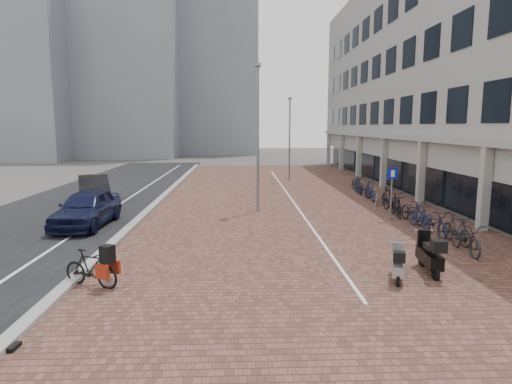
% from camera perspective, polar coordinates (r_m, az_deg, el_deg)
% --- Properties ---
extents(ground, '(140.00, 140.00, 0.00)m').
position_cam_1_polar(ground, '(13.10, 1.00, -9.58)').
color(ground, '#474442').
rests_on(ground, ground).
extents(plaza_brick, '(14.50, 42.00, 0.04)m').
position_cam_1_polar(plaza_brick, '(24.91, 4.08, -0.85)').
color(plaza_brick, brown).
rests_on(plaza_brick, ground).
extents(street_asphalt, '(8.00, 50.00, 0.03)m').
position_cam_1_polar(street_asphalt, '(26.12, -20.67, -0.96)').
color(street_asphalt, black).
rests_on(street_asphalt, ground).
extents(curb, '(0.35, 42.00, 0.14)m').
position_cam_1_polar(curb, '(25.15, -12.22, -0.80)').
color(curb, gray).
rests_on(curb, ground).
extents(lane_line, '(0.12, 44.00, 0.00)m').
position_cam_1_polar(lane_line, '(25.55, -16.42, -0.92)').
color(lane_line, white).
rests_on(lane_line, street_asphalt).
extents(parking_line, '(0.10, 30.00, 0.00)m').
position_cam_1_polar(parking_line, '(24.93, 4.54, -0.79)').
color(parking_line, white).
rests_on(parking_line, plaza_brick).
extents(office_building, '(8.40, 40.00, 15.00)m').
position_cam_1_polar(office_building, '(31.84, 24.23, 15.72)').
color(office_building, gray).
rests_on(office_building, ground).
extents(bg_towers, '(33.00, 23.00, 32.00)m').
position_cam_1_polar(bg_towers, '(63.64, -15.21, 17.23)').
color(bg_towers, gray).
rests_on(bg_towers, ground).
extents(car_navy, '(1.97, 4.51, 1.51)m').
position_cam_1_polar(car_navy, '(19.20, -21.19, -1.98)').
color(car_navy, black).
rests_on(car_navy, ground).
extents(car_dark, '(2.93, 4.60, 1.43)m').
position_cam_1_polar(car_dark, '(25.44, -20.39, 0.43)').
color(car_dark, black).
rests_on(car_dark, ground).
extents(hero_bike, '(1.69, 1.08, 1.16)m').
position_cam_1_polar(hero_bike, '(12.05, -20.73, -9.22)').
color(hero_bike, black).
rests_on(hero_bike, ground).
extents(shoes, '(0.44, 0.38, 0.10)m').
position_cam_1_polar(shoes, '(9.61, -29.55, -17.41)').
color(shoes, black).
rests_on(shoes, ground).
extents(scooter_front, '(0.83, 1.44, 0.94)m').
position_cam_1_polar(scooter_front, '(12.37, 17.99, -8.82)').
color(scooter_front, '#A1A0A5').
rests_on(scooter_front, ground).
extents(scooter_mid, '(0.69, 1.70, 1.14)m').
position_cam_1_polar(scooter_mid, '(13.19, 21.67, -7.50)').
color(scooter_mid, black).
rests_on(scooter_mid, ground).
extents(parking_sign, '(0.48, 0.13, 2.31)m').
position_cam_1_polar(parking_sign, '(19.78, 17.29, 0.79)').
color(parking_sign, slate).
rests_on(parking_sign, ground).
extents(lamp_near, '(0.12, 0.12, 6.84)m').
position_cam_1_polar(lamp_near, '(20.55, 0.22, 6.73)').
color(lamp_near, slate).
rests_on(lamp_near, ground).
extents(lamp_far, '(0.12, 0.12, 6.08)m').
position_cam_1_polar(lamp_far, '(32.52, 4.38, 6.72)').
color(lamp_far, slate).
rests_on(lamp_far, ground).
extents(bike_row, '(1.18, 15.80, 1.05)m').
position_cam_1_polar(bike_row, '(21.89, 17.34, -1.18)').
color(bike_row, black).
rests_on(bike_row, ground).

